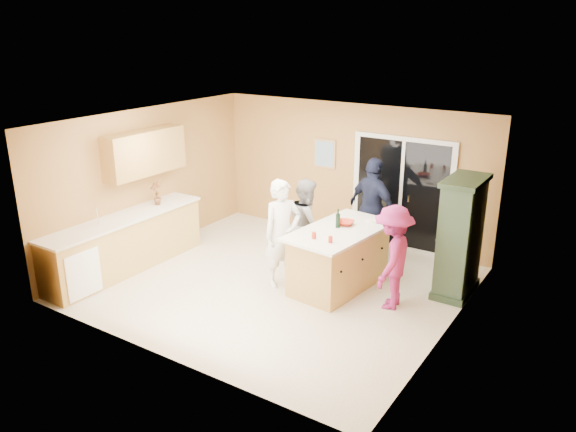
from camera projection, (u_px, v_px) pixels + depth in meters
The scene contains 22 objects.
floor at pixel (277, 284), 9.02m from camera, with size 5.50×5.50×0.00m, color silver.
ceiling at pixel (276, 122), 8.18m from camera, with size 5.50×5.00×0.10m, color white.
wall_back at pixel (350, 172), 10.58m from camera, with size 5.50×0.10×2.60m, color tan.
wall_front at pixel (158, 262), 6.61m from camera, with size 5.50×0.10×2.60m, color tan.
wall_left at pixel (149, 181), 10.01m from camera, with size 0.10×5.00×2.60m, color tan.
wall_right at pixel (454, 243), 7.18m from camera, with size 0.10×5.00×2.60m, color tan.
left_cabinet_run at pixel (119, 246), 9.30m from camera, with size 0.65×3.05×1.24m.
upper_cabinets at pixel (145, 153), 9.58m from camera, with size 0.35×1.60×0.75m, color tan.
sliding_door at pixel (401, 194), 10.10m from camera, with size 1.90×0.07×2.10m.
framed_picture at pixel (325, 154), 10.75m from camera, with size 0.46×0.04×0.56m.
kitchen_island at pixel (339, 260), 8.79m from camera, with size 1.20×1.94×0.97m.
green_hutch at pixel (460, 238), 8.46m from camera, with size 0.53×1.00×1.83m.
woman_white at pixel (282, 234), 8.73m from camera, with size 0.63×0.41×1.73m, color white.
woman_grey at pixel (307, 224), 9.38m from camera, with size 0.76×0.59×1.56m, color gray.
woman_navy at pixel (373, 208), 9.82m from camera, with size 1.05×0.44×1.80m, color #1C223E.
woman_magenta at pixel (393, 257), 8.07m from camera, with size 1.00×0.58×1.55m, color #9A2173.
serving_bowl at pixel (345, 223), 8.81m from camera, with size 0.27×0.27×0.07m, color #A92712.
tulip_vase at pixel (157, 193), 9.81m from camera, with size 0.23×0.15×0.43m, color #A71026.
tumbler_near at pixel (330, 239), 8.09m from camera, with size 0.06×0.06×0.09m, color #A92712.
tumbler_far at pixel (314, 236), 8.23m from camera, with size 0.07×0.07×0.10m, color #A92712.
wine_bottle at pixel (338, 220), 8.66m from camera, with size 0.07×0.07×0.30m.
white_plate at pixel (372, 221), 8.98m from camera, with size 0.20×0.20×0.01m, color white.
Camera 1 is at (4.60, -6.76, 3.96)m, focal length 35.00 mm.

